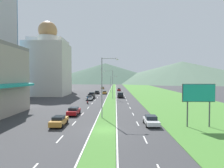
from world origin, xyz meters
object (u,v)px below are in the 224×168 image
at_px(car_7, 74,111).
at_px(pickup_truck_1, 120,95).
at_px(car_5, 105,92).
at_px(motorcycle_rider, 87,101).
at_px(street_lamp_far, 111,83).
at_px(street_lamp_mid, 112,83).
at_px(street_lamp_near, 104,84).
at_px(car_6, 59,121).
at_px(car_4, 103,88).
at_px(car_0, 89,98).
at_px(billboard_roadside, 199,95).
at_px(car_1, 97,92).
at_px(car_3, 119,90).
at_px(pickup_truck_0, 92,95).
at_px(car_2, 151,120).

height_order(car_7, pickup_truck_1, pickup_truck_1).
distance_m(car_5, motorcycle_rider, 32.05).
bearing_deg(street_lamp_far, street_lamp_mid, -88.70).
relative_size(street_lamp_near, car_6, 2.41).
xyz_separation_m(street_lamp_far, car_7, (-6.17, -58.95, -4.02)).
distance_m(car_4, car_5, 36.83).
height_order(car_0, car_7, car_7).
bearing_deg(billboard_roadside, car_7, 156.27).
height_order(street_lamp_near, car_7, street_lamp_near).
relative_size(street_lamp_near, street_lamp_mid, 1.12).
xyz_separation_m(street_lamp_mid, car_1, (-6.92, 20.50, -4.90)).
distance_m(car_4, car_7, 84.98).
distance_m(street_lamp_far, motorcycle_rider, 43.15).
distance_m(car_3, car_7, 68.88).
bearing_deg(pickup_truck_0, car_1, -0.81).
bearing_deg(pickup_truck_1, street_lamp_far, -171.61).
height_order(car_4, motorcycle_rider, motorcycle_rider).
relative_size(car_2, car_7, 0.97).
height_order(street_lamp_far, billboard_roadside, street_lamp_far).
distance_m(billboard_roadside, car_3, 77.94).
distance_m(car_4, motorcycle_rider, 68.59).
bearing_deg(car_4, street_lamp_mid, -173.05).
bearing_deg(motorcycle_rider, billboard_roadside, -141.56).
relative_size(billboard_roadside, car_5, 1.42).
bearing_deg(car_6, motorcycle_rider, -1.59).
relative_size(car_1, car_7, 0.89).
relative_size(car_4, car_7, 0.92).
bearing_deg(pickup_truck_0, street_lamp_near, -169.33).
height_order(car_0, pickup_truck_1, pickup_truck_1).
distance_m(car_2, car_5, 57.13).
height_order(car_2, pickup_truck_1, pickup_truck_1).
height_order(car_1, car_2, car_2).
xyz_separation_m(street_lamp_far, pickup_truck_0, (-6.47, -28.02, -3.81)).
relative_size(billboard_roadside, car_2, 1.39).
height_order(car_0, car_3, same).
height_order(street_lamp_far, car_5, street_lamp_far).
height_order(car_2, car_5, car_2).
relative_size(street_lamp_far, pickup_truck_0, 1.52).
relative_size(car_0, pickup_truck_1, 0.77).
distance_m(street_lamp_near, car_0, 28.39).
bearing_deg(car_7, car_5, -3.94).
bearing_deg(street_lamp_near, car_0, 102.96).
bearing_deg(street_lamp_far, billboard_roadside, -78.10).
distance_m(car_7, motorcycle_rider, 16.40).
height_order(car_3, motorcycle_rider, motorcycle_rider).
bearing_deg(car_6, car_5, -3.71).
distance_m(street_lamp_far, car_7, 59.41).
bearing_deg(street_lamp_mid, pickup_truck_0, 158.35).
relative_size(street_lamp_mid, car_3, 2.09).
relative_size(car_4, car_5, 0.96).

